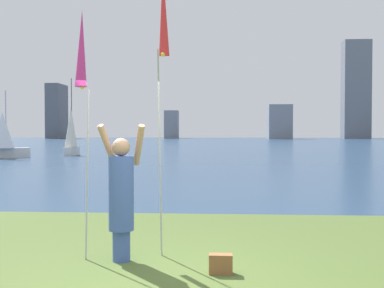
# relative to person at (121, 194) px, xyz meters

# --- Properties ---
(ground) EXTENTS (120.00, 138.00, 0.12)m
(ground) POSITION_rel_person_xyz_m (0.66, 50.12, -1.00)
(ground) COLOR #475B28
(person) EXTENTS (0.70, 0.52, 1.91)m
(person) POSITION_rel_person_xyz_m (0.00, 0.00, 0.00)
(person) COLOR #3F59A5
(person) RESTS_ON ground
(kite_flag_left) EXTENTS (0.16, 0.47, 3.48)m
(kite_flag_left) POSITION_rel_person_xyz_m (-0.52, -0.09, 1.92)
(kite_flag_left) COLOR #B2B2B7
(kite_flag_left) RESTS_ON ground
(kite_flag_right) EXTENTS (0.16, 0.81, 4.26)m
(kite_flag_right) POSITION_rel_person_xyz_m (0.52, 0.57, 2.56)
(kite_flag_right) COLOR #B2B2B7
(kite_flag_right) RESTS_ON ground
(bag) EXTENTS (0.30, 0.15, 0.25)m
(bag) POSITION_rel_person_xyz_m (1.38, -0.51, -0.82)
(bag) COLOR brown
(bag) RESTS_ON ground
(sailboat_3) EXTENTS (0.94, 1.85, 5.65)m
(sailboat_3) POSITION_rel_person_xyz_m (-9.62, 27.51, 0.77)
(sailboat_3) COLOR silver
(sailboat_3) RESTS_ON ground
(sailboat_6) EXTENTS (2.66, 2.38, 4.47)m
(sailboat_6) POSITION_rel_person_xyz_m (-12.96, 23.70, 0.67)
(sailboat_6) COLOR silver
(sailboat_6) RESTS_ON ground
(skyline_tower_0) EXTENTS (3.16, 7.22, 12.80)m
(skyline_tower_0) POSITION_rel_person_xyz_m (-37.75, 103.65, 5.46)
(skyline_tower_0) COLOR #565B66
(skyline_tower_0) RESTS_ON ground
(skyline_tower_1) EXTENTS (3.18, 3.88, 6.57)m
(skyline_tower_1) POSITION_rel_person_xyz_m (-10.49, 105.02, 2.34)
(skyline_tower_1) COLOR gray
(skyline_tower_1) RESTS_ON ground
(skyline_tower_2) EXTENTS (5.15, 7.06, 7.58)m
(skyline_tower_2) POSITION_rel_person_xyz_m (14.25, 100.74, 2.85)
(skyline_tower_2) COLOR gray
(skyline_tower_2) RESTS_ON ground
(skyline_tower_3) EXTENTS (6.05, 4.02, 22.59)m
(skyline_tower_3) POSITION_rel_person_xyz_m (32.38, 105.26, 10.35)
(skyline_tower_3) COLOR slate
(skyline_tower_3) RESTS_ON ground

